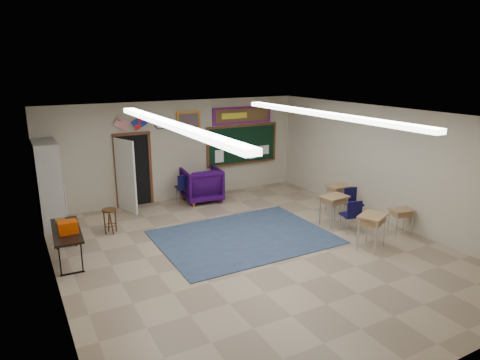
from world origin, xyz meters
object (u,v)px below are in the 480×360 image
folding_table (68,243)px  wooden_stool (110,221)px  student_desk_front_left (334,209)px  student_desk_front_right (338,197)px  wingback_armchair (202,184)px

folding_table → wooden_stool: 1.57m
student_desk_front_left → student_desk_front_right: size_ratio=1.04×
student_desk_front_left → wooden_stool: 5.61m
student_desk_front_right → wooden_stool: (-5.99, 1.45, -0.11)m
folding_table → wooden_stool: size_ratio=2.71×
wooden_stool → wingback_armchair: bearing=23.2°
wingback_armchair → wooden_stool: (-3.03, -1.30, -0.19)m
folding_table → student_desk_front_left: bearing=-7.0°
wingback_armchair → student_desk_front_right: bearing=143.3°
student_desk_front_right → wingback_armchair: bearing=138.5°
wingback_armchair → student_desk_front_right: wingback_armchair is taller
wingback_armchair → wooden_stool: bearing=29.3°
student_desk_front_left → wooden_stool: (-5.15, 2.23, -0.12)m
student_desk_front_right → folding_table: size_ratio=0.45×
wingback_armchair → student_desk_front_right: 4.04m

